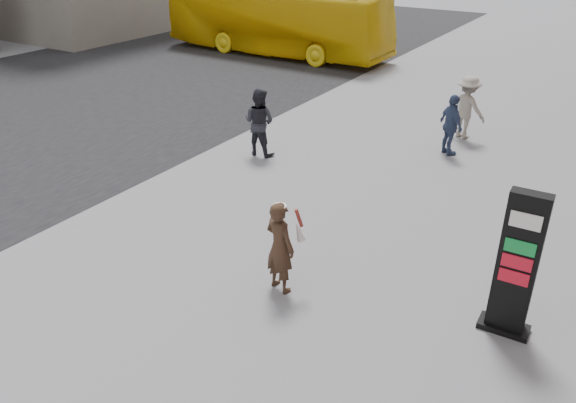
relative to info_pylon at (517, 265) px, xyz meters
The scene contains 8 objects.
ground 4.31m from the info_pylon, 169.27° to the right, with size 100.00×100.00×0.00m, color #9E9EA3.
road 17.62m from the info_pylon, 166.08° to the left, with size 16.00×60.00×0.01m, color black.
info_pylon is the anchor object (origin of this frame).
woman 3.81m from the info_pylon, 165.37° to the right, with size 0.76×0.72×1.72m.
bus 21.09m from the info_pylon, 133.31° to the left, with size 2.69×11.51×3.21m, color yellow.
pedestrian_a 8.71m from the info_pylon, 151.55° to the left, with size 0.91×0.71×1.87m, color #24252C.
pedestrian_b 9.12m from the info_pylon, 110.56° to the left, with size 1.21×0.69×1.87m, color gray.
pedestrian_c 7.63m from the info_pylon, 114.50° to the left, with size 1.00×0.42×1.71m, color #374669.
Camera 1 is at (4.92, -7.15, 5.94)m, focal length 35.00 mm.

